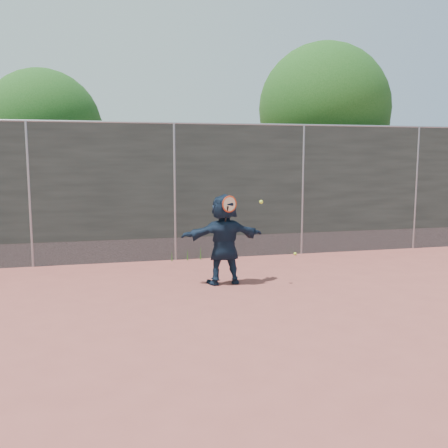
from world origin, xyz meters
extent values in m
plane|color=#9E4C42|center=(0.00, 0.00, 0.00)|extent=(80.00, 80.00, 0.00)
imported|color=#132134|center=(0.56, 1.22, 0.82)|extent=(1.53, 0.53, 1.63)
sphere|color=#CEF235|center=(2.79, 3.35, 0.03)|extent=(0.07, 0.07, 0.07)
cube|color=#38423D|center=(0.00, 3.50, 1.75)|extent=(20.00, 0.04, 2.50)
cube|color=slate|center=(0.00, 3.50, 0.25)|extent=(20.00, 0.03, 0.50)
cylinder|color=gray|center=(0.00, 3.50, 3.00)|extent=(20.00, 0.05, 0.05)
cylinder|color=gray|center=(-3.00, 3.50, 1.50)|extent=(0.06, 0.06, 3.00)
cylinder|color=gray|center=(0.00, 3.50, 1.50)|extent=(0.06, 0.06, 3.00)
cylinder|color=gray|center=(3.00, 3.50, 1.50)|extent=(0.06, 0.06, 3.00)
cylinder|color=gray|center=(6.00, 3.50, 1.50)|extent=(0.06, 0.06, 3.00)
torus|color=red|center=(0.61, 1.02, 1.47)|extent=(0.29, 0.11, 0.29)
cylinder|color=beige|center=(0.61, 1.02, 1.47)|extent=(0.24, 0.08, 0.25)
cylinder|color=black|center=(0.56, 1.04, 1.27)|extent=(0.07, 0.13, 0.33)
sphere|color=#CEF235|center=(1.16, 0.93, 1.50)|extent=(0.07, 0.07, 0.07)
cylinder|color=#382314|center=(4.50, 5.70, 1.30)|extent=(0.28, 0.28, 2.60)
sphere|color=#23561C|center=(4.50, 5.70, 3.59)|extent=(3.60, 3.60, 3.60)
sphere|color=#23561C|center=(5.22, 5.90, 3.23)|extent=(2.52, 2.52, 2.52)
cylinder|color=#382314|center=(-3.00, 6.50, 1.10)|extent=(0.28, 0.28, 2.20)
sphere|color=#23561C|center=(-3.00, 6.50, 3.03)|extent=(3.00, 3.00, 3.00)
sphere|color=#23561C|center=(-2.40, 6.70, 2.73)|extent=(2.10, 2.10, 2.10)
cone|color=#387226|center=(0.25, 3.38, 0.13)|extent=(0.03, 0.03, 0.26)
cone|color=#387226|center=(0.55, 3.40, 0.15)|extent=(0.03, 0.03, 0.30)
cone|color=#387226|center=(-0.10, 3.36, 0.11)|extent=(0.03, 0.03, 0.22)
camera|label=1|loc=(-1.52, -7.37, 2.30)|focal=40.00mm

